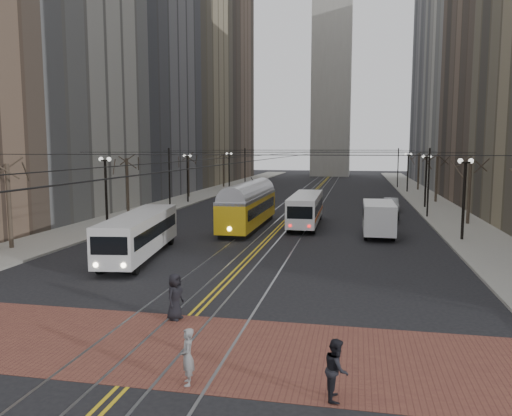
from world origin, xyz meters
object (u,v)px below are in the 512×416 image
at_px(streetcar, 249,210).
at_px(pedestrian_b, 188,357).
at_px(rear_bus, 306,210).
at_px(cargo_van, 379,220).
at_px(clock_tower, 333,21).
at_px(transit_bus, 140,236).
at_px(pedestrian_a, 175,296).
at_px(pedestrian_c, 336,369).
at_px(sedan_silver, 391,205).
at_px(sedan_grey, 389,214).

height_order(streetcar, pedestrian_b, streetcar).
relative_size(rear_bus, cargo_van, 1.77).
xyz_separation_m(clock_tower, transit_bus, (-6.51, -93.49, -34.64)).
bearing_deg(pedestrian_a, pedestrian_c, -117.87).
height_order(clock_tower, sedan_silver, clock_tower).
bearing_deg(pedestrian_b, streetcar, 168.06).
xyz_separation_m(clock_tower, pedestrian_a, (-0.52, -103.50, -35.05)).
xyz_separation_m(rear_bus, pedestrian_b, (-0.35, -29.35, -0.52)).
bearing_deg(rear_bus, transit_bus, -121.54).
distance_m(sedan_silver, pedestrian_b, 41.88).
height_order(streetcar, sedan_silver, streetcar).
bearing_deg(rear_bus, sedan_silver, 55.81).
relative_size(sedan_grey, pedestrian_a, 2.22).
bearing_deg(transit_bus, streetcar, 64.03).
bearing_deg(pedestrian_b, clock_tower, 160.23).
distance_m(sedan_grey, pedestrian_a, 29.77).
bearing_deg(pedestrian_a, rear_bus, 4.25).
xyz_separation_m(pedestrian_a, pedestrian_b, (2.25, -5.00, -0.10)).
relative_size(streetcar, sedan_silver, 3.03).
distance_m(pedestrian_b, pedestrian_c, 4.11).
bearing_deg(streetcar, transit_bus, -107.63).
relative_size(cargo_van, sedan_silver, 1.39).
bearing_deg(clock_tower, rear_bus, -88.50).
distance_m(clock_tower, pedestrian_c, 114.19).
bearing_deg(cargo_van, pedestrian_c, -94.94).
xyz_separation_m(rear_bus, cargo_van, (5.86, -4.11, -0.06)).
bearing_deg(pedestrian_b, pedestrian_a, -176.48).
distance_m(sedan_grey, pedestrian_b, 33.98).
bearing_deg(pedestrian_a, sedan_silver, -5.71).
height_order(cargo_van, sedan_silver, cargo_van).
bearing_deg(pedestrian_c, streetcar, 12.87).
height_order(clock_tower, transit_bus, clock_tower).
height_order(rear_bus, pedestrian_c, rear_bus).
bearing_deg(sedan_silver, pedestrian_b, -100.78).
bearing_deg(pedestrian_c, sedan_grey, -9.72).
relative_size(rear_bus, pedestrian_b, 6.39).
bearing_deg(streetcar, cargo_van, -12.07).
xyz_separation_m(streetcar, pedestrian_a, (1.98, -22.51, -0.57)).
bearing_deg(clock_tower, sedan_grey, -83.06).
height_order(streetcar, rear_bus, streetcar).
distance_m(sedan_silver, pedestrian_c, 41.28).
xyz_separation_m(sedan_silver, pedestrian_b, (-8.13, -41.09, 0.13)).
xyz_separation_m(cargo_van, pedestrian_a, (-8.45, -20.24, -0.37)).
bearing_deg(streetcar, pedestrian_a, -84.81).
distance_m(clock_tower, rear_bus, 86.41).
bearing_deg(clock_tower, cargo_van, -84.56).
relative_size(sedan_grey, sedan_silver, 0.96).
relative_size(transit_bus, pedestrian_b, 6.57).
xyz_separation_m(sedan_grey, pedestrian_b, (-7.44, -33.15, 0.13)).
xyz_separation_m(clock_tower, pedestrian_c, (5.84, -108.50, -35.13)).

